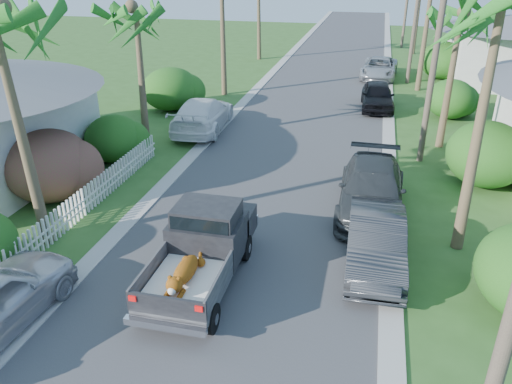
% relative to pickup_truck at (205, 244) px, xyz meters
% --- Properties ---
extents(ground, '(120.00, 120.00, 0.00)m').
position_rel_pickup_truck_xyz_m(ground, '(0.78, -2.64, -1.01)').
color(ground, '#2F541F').
rests_on(ground, ground).
extents(road, '(8.00, 100.00, 0.02)m').
position_rel_pickup_truck_xyz_m(road, '(0.78, 22.36, -1.00)').
color(road, '#38383A').
rests_on(road, ground).
extents(curb_left, '(0.60, 100.00, 0.06)m').
position_rel_pickup_truck_xyz_m(curb_left, '(-3.52, 22.36, -0.98)').
color(curb_left, '#A5A39E').
rests_on(curb_left, ground).
extents(curb_right, '(0.60, 100.00, 0.06)m').
position_rel_pickup_truck_xyz_m(curb_right, '(5.08, 22.36, -0.98)').
color(curb_right, '#A5A39E').
rests_on(curb_right, ground).
extents(pickup_truck, '(1.98, 5.12, 2.06)m').
position_rel_pickup_truck_xyz_m(pickup_truck, '(0.00, 0.00, 0.00)').
color(pickup_truck, black).
rests_on(pickup_truck, ground).
extents(parked_car_rn, '(1.70, 4.58, 1.50)m').
position_rel_pickup_truck_xyz_m(parked_car_rn, '(4.58, 1.61, -0.26)').
color(parked_car_rn, '#2C2E31').
rests_on(parked_car_rn, ground).
extents(parked_car_rm, '(2.26, 5.49, 1.59)m').
position_rel_pickup_truck_xyz_m(parked_car_rm, '(4.38, 5.07, -0.21)').
color(parked_car_rm, '#323638').
rests_on(parked_car_rm, ground).
extents(parked_car_rf, '(2.04, 4.53, 1.51)m').
position_rel_pickup_truck_xyz_m(parked_car_rf, '(4.38, 18.24, -0.26)').
color(parked_car_rf, black).
rests_on(parked_car_rf, ground).
extents(parked_car_rd, '(2.74, 5.34, 1.44)m').
position_rel_pickup_truck_xyz_m(parked_car_rd, '(4.38, 26.38, -0.29)').
color(parked_car_rd, '#A8ABAF').
rests_on(parked_car_rd, ground).
extents(parked_car_lf, '(2.70, 5.82, 1.64)m').
position_rel_pickup_truck_xyz_m(parked_car_lf, '(-4.22, 12.18, -0.19)').
color(parked_car_lf, white).
rests_on(parked_car_lf, ground).
extents(palm_l_b, '(4.40, 4.40, 7.40)m').
position_rel_pickup_truck_xyz_m(palm_l_b, '(-6.02, 9.36, 5.14)').
color(palm_l_b, brown).
rests_on(palm_l_b, ground).
extents(palm_r_b, '(4.40, 4.40, 7.20)m').
position_rel_pickup_truck_xyz_m(palm_r_b, '(7.38, 12.36, 4.94)').
color(palm_r_b, brown).
rests_on(palm_r_b, ground).
extents(shrub_l_b, '(3.00, 3.30, 2.60)m').
position_rel_pickup_truck_xyz_m(shrub_l_b, '(-7.02, 3.36, 0.29)').
color(shrub_l_b, '#9D163C').
rests_on(shrub_l_b, ground).
extents(shrub_l_c, '(2.40, 2.64, 2.00)m').
position_rel_pickup_truck_xyz_m(shrub_l_c, '(-6.62, 7.36, -0.01)').
color(shrub_l_c, '#1E4B15').
rests_on(shrub_l_c, ground).
extents(shrub_l_d, '(3.20, 3.52, 2.40)m').
position_rel_pickup_truck_xyz_m(shrub_l_d, '(-7.22, 15.36, 0.19)').
color(shrub_l_d, '#1E4B15').
rests_on(shrub_l_d, ground).
extents(shrub_r_b, '(3.00, 3.30, 2.50)m').
position_rel_pickup_truck_xyz_m(shrub_r_b, '(8.58, 8.36, 0.24)').
color(shrub_r_b, '#1E4B15').
rests_on(shrub_r_b, ground).
extents(shrub_r_c, '(2.60, 2.86, 2.10)m').
position_rel_pickup_truck_xyz_m(shrub_r_c, '(8.28, 17.36, 0.04)').
color(shrub_r_c, '#1E4B15').
rests_on(shrub_r_c, ground).
extents(shrub_r_d, '(3.20, 3.52, 2.60)m').
position_rel_pickup_truck_xyz_m(shrub_r_d, '(8.78, 27.36, 0.29)').
color(shrub_r_d, '#1E4B15').
rests_on(shrub_r_d, ground).
extents(picket_fence, '(0.10, 11.00, 1.00)m').
position_rel_pickup_truck_xyz_m(picket_fence, '(-5.22, 2.86, -0.51)').
color(picket_fence, white).
rests_on(picket_fence, ground).
extents(utility_pole_b, '(1.60, 0.26, 9.00)m').
position_rel_pickup_truck_xyz_m(utility_pole_b, '(6.38, 10.36, 3.59)').
color(utility_pole_b, brown).
rests_on(utility_pole_b, ground).
extents(utility_pole_c, '(1.60, 0.26, 9.00)m').
position_rel_pickup_truck_xyz_m(utility_pole_c, '(6.38, 25.36, 3.59)').
color(utility_pole_c, brown).
rests_on(utility_pole_c, ground).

